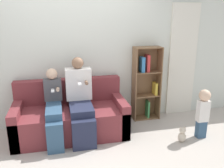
# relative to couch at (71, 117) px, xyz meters

# --- Properties ---
(ground_plane) EXTENTS (14.00, 14.00, 0.00)m
(ground_plane) POSITION_rel_couch_xyz_m (0.13, -0.53, -0.29)
(ground_plane) COLOR #BCB2A8
(back_wall) EXTENTS (10.00, 0.06, 2.55)m
(back_wall) POSITION_rel_couch_xyz_m (0.13, 0.47, 0.98)
(back_wall) COLOR silver
(back_wall) RESTS_ON ground_plane
(curtain_panel) EXTENTS (0.56, 0.04, 2.14)m
(curtain_panel) POSITION_rel_couch_xyz_m (2.20, 0.42, 0.77)
(curtain_panel) COLOR silver
(curtain_panel) RESTS_ON ground_plane
(couch) EXTENTS (1.80, 0.87, 0.87)m
(couch) POSITION_rel_couch_xyz_m (0.00, 0.00, 0.00)
(couch) COLOR maroon
(couch) RESTS_ON ground_plane
(adult_seated) EXTENTS (0.42, 0.80, 1.27)m
(adult_seated) POSITION_rel_couch_xyz_m (0.16, -0.11, 0.36)
(adult_seated) COLOR #232842
(adult_seated) RESTS_ON ground_plane
(child_seated) EXTENTS (0.28, 0.82, 1.10)m
(child_seated) POSITION_rel_couch_xyz_m (-0.26, -0.15, 0.27)
(child_seated) COLOR #335170
(child_seated) RESTS_ON ground_plane
(toddler_standing) EXTENTS (0.18, 0.18, 0.81)m
(toddler_standing) POSITION_rel_couch_xyz_m (2.05, -0.61, 0.18)
(toddler_standing) COLOR #335170
(toddler_standing) RESTS_ON ground_plane
(bookshelf) EXTENTS (0.50, 0.26, 1.37)m
(bookshelf) POSITION_rel_couch_xyz_m (1.44, 0.33, 0.42)
(bookshelf) COLOR brown
(bookshelf) RESTS_ON ground_plane
(teddy_bear) EXTENTS (0.13, 0.11, 0.26)m
(teddy_bear) POSITION_rel_couch_xyz_m (1.67, -0.68, -0.17)
(teddy_bear) COLOR beige
(teddy_bear) RESTS_ON ground_plane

